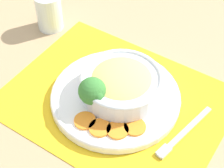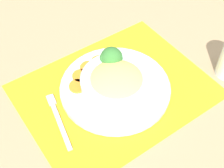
% 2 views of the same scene
% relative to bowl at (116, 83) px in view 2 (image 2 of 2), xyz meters
% --- Properties ---
extents(ground_plane, '(4.00, 4.00, 0.00)m').
position_rel_bowl_xyz_m(ground_plane, '(0.01, 0.01, -0.05)').
color(ground_plane, tan).
extents(placemat, '(0.51, 0.40, 0.00)m').
position_rel_bowl_xyz_m(placemat, '(0.01, 0.01, -0.05)').
color(placemat, yellow).
rests_on(placemat, ground_plane).
extents(plate, '(0.30, 0.30, 0.02)m').
position_rel_bowl_xyz_m(plate, '(0.01, 0.01, -0.04)').
color(plate, white).
rests_on(plate, placemat).
extents(bowl, '(0.19, 0.19, 0.06)m').
position_rel_bowl_xyz_m(bowl, '(0.00, 0.00, 0.00)').
color(bowl, silver).
rests_on(bowl, plate).
extents(broccoli_floret, '(0.06, 0.06, 0.08)m').
position_rel_bowl_xyz_m(broccoli_floret, '(0.03, 0.07, 0.01)').
color(broccoli_floret, '#759E51').
rests_on(broccoli_floret, plate).
extents(carrot_slice_near, '(0.05, 0.05, 0.01)m').
position_rel_bowl_xyz_m(carrot_slice_near, '(0.02, 0.11, -0.03)').
color(carrot_slice_near, orange).
rests_on(carrot_slice_near, plate).
extents(carrot_slice_middle, '(0.05, 0.05, 0.01)m').
position_rel_bowl_xyz_m(carrot_slice_middle, '(-0.01, 0.11, -0.03)').
color(carrot_slice_middle, orange).
rests_on(carrot_slice_middle, plate).
extents(carrot_slice_far, '(0.05, 0.05, 0.01)m').
position_rel_bowl_xyz_m(carrot_slice_far, '(-0.05, 0.10, -0.03)').
color(carrot_slice_far, orange).
rests_on(carrot_slice_far, plate).
extents(carrot_slice_extra, '(0.05, 0.05, 0.01)m').
position_rel_bowl_xyz_m(carrot_slice_extra, '(-0.08, 0.07, -0.03)').
color(carrot_slice_extra, orange).
rests_on(carrot_slice_extra, plate).
extents(fork, '(0.06, 0.18, 0.01)m').
position_rel_bowl_xyz_m(fork, '(-0.17, 0.03, -0.04)').
color(fork, '#B7B7BC').
rests_on(fork, placemat).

